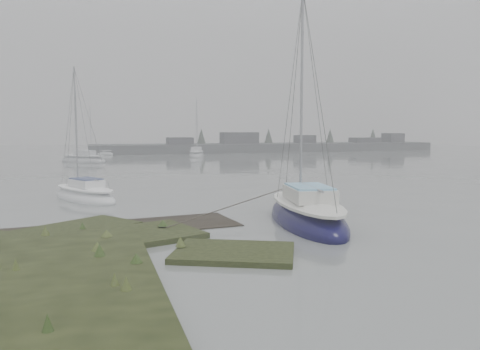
# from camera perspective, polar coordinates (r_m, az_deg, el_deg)

# --- Properties ---
(ground) EXTENTS (160.00, 160.00, 0.00)m
(ground) POSITION_cam_1_polar(r_m,az_deg,el_deg) (43.79, -13.00, 0.53)
(ground) COLOR slate
(ground) RESTS_ON ground
(far_shoreline) EXTENTS (60.00, 8.00, 4.15)m
(far_shoreline) POSITION_cam_1_polar(r_m,az_deg,el_deg) (81.30, 4.33, 3.50)
(far_shoreline) COLOR #4C4F51
(far_shoreline) RESTS_ON ground
(sailboat_main) EXTENTS (3.40, 7.38, 10.03)m
(sailboat_main) POSITION_cam_1_polar(r_m,az_deg,el_deg) (18.75, 8.13, -4.98)
(sailboat_main) COLOR #0C0A34
(sailboat_main) RESTS_ON ground
(sailboat_white) EXTENTS (4.18, 5.55, 7.59)m
(sailboat_white) POSITION_cam_1_polar(r_m,az_deg,el_deg) (26.08, -18.40, -2.41)
(sailboat_white) COLOR white
(sailboat_white) RESTS_ON ground
(sailboat_far_a) EXTENTS (6.04, 5.77, 8.88)m
(sailboat_far_a) POSITION_cam_1_polar(r_m,az_deg,el_deg) (56.61, -18.56, 1.76)
(sailboat_far_a) COLOR #A2A4AA
(sailboat_far_a) RESTS_ON ground
(sailboat_far_b) EXTENTS (3.75, 6.44, 8.64)m
(sailboat_far_b) POSITION_cam_1_polar(r_m,az_deg,el_deg) (65.38, -5.32, 2.49)
(sailboat_far_b) COLOR #AEB3B9
(sailboat_far_b) RESTS_ON ground
(sailboat_far_c) EXTENTS (5.69, 4.09, 7.73)m
(sailboat_far_c) POSITION_cam_1_polar(r_m,az_deg,el_deg) (72.66, -17.16, 2.55)
(sailboat_far_c) COLOR silver
(sailboat_far_c) RESTS_ON ground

